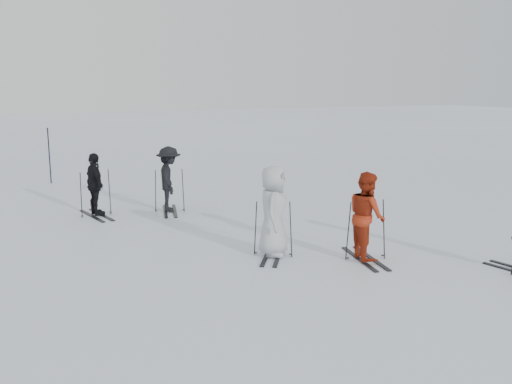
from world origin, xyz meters
TOP-DOWN VIEW (x-y plane):
  - ground at (0.00, 0.00)m, footprint 120.00×120.00m
  - skier_red at (1.21, -1.84)m, footprint 0.83×0.98m
  - skier_grey at (-0.43, -0.86)m, footprint 1.00×1.10m
  - skier_uphill_left at (-3.27, 4.35)m, footprint 0.61×1.06m
  - skier_uphill_far at (-1.30, 4.05)m, footprint 0.93×1.29m
  - skis_red at (1.21, -1.84)m, footprint 1.89×1.23m
  - skis_grey at (-0.43, -0.86)m, footprint 1.86×1.62m
  - skis_uphill_left at (-3.27, 4.35)m, footprint 1.93×1.28m
  - skis_uphill_far at (-1.30, 4.05)m, footprint 1.86×1.27m
  - piste_marker at (-4.00, 10.24)m, footprint 0.06×0.06m

SIDE VIEW (x-z plane):
  - ground at x=0.00m, z-range 0.00..0.00m
  - skis_grey at x=-0.43m, z-range 0.00..1.21m
  - skis_uphill_far at x=-1.30m, z-range 0.00..1.24m
  - skis_red at x=1.21m, z-range 0.00..1.27m
  - skis_uphill_left at x=-3.27m, z-range 0.00..1.29m
  - skier_uphill_left at x=-3.27m, z-range 0.00..1.69m
  - skier_red at x=1.21m, z-range 0.00..1.79m
  - skier_uphill_far at x=-1.30m, z-range 0.00..1.81m
  - skier_grey at x=-0.43m, z-range 0.00..1.89m
  - piste_marker at x=-4.00m, z-range 0.00..1.99m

